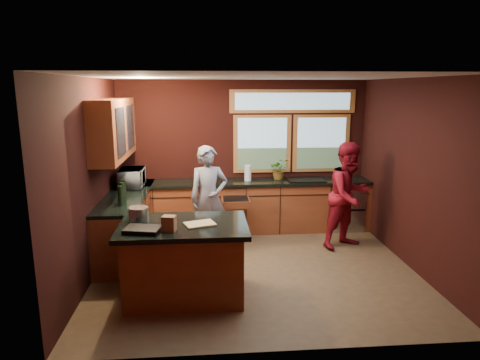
{
  "coord_description": "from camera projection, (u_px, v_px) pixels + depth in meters",
  "views": [
    {
      "loc": [
        -0.69,
        -5.74,
        2.56
      ],
      "look_at": [
        -0.19,
        0.4,
        1.23
      ],
      "focal_mm": 32.0,
      "sensor_mm": 36.0,
      "label": 1
    }
  ],
  "objects": [
    {
      "name": "left_counter",
      "position": [
        127.0,
        223.0,
        6.76
      ],
      "size": [
        0.64,
        2.3,
        0.93
      ],
      "color": "brown",
      "rests_on": "floor"
    },
    {
      "name": "floor",
      "position": [
        255.0,
        268.0,
        6.19
      ],
      "size": [
        4.5,
        4.5,
        0.0
      ],
      "primitive_type": "plane",
      "color": "brown",
      "rests_on": "ground"
    },
    {
      "name": "black_tray",
      "position": [
        143.0,
        230.0,
        4.89
      ],
      "size": [
        0.45,
        0.35,
        0.05
      ],
      "primitive_type": "cube",
      "rotation": [
        0.0,
        0.0,
        -0.2
      ],
      "color": "black",
      "rests_on": "island"
    },
    {
      "name": "paper_towel",
      "position": [
        248.0,
        173.0,
        7.63
      ],
      "size": [
        0.12,
        0.12,
        0.28
      ],
      "primitive_type": "cylinder",
      "color": "white",
      "rests_on": "back_counter"
    },
    {
      "name": "potted_plant",
      "position": [
        279.0,
        169.0,
        7.71
      ],
      "size": [
        0.35,
        0.3,
        0.39
      ],
      "primitive_type": "imported",
      "color": "#999999",
      "rests_on": "back_counter"
    },
    {
      "name": "paper_bag",
      "position": [
        169.0,
        224.0,
        4.9
      ],
      "size": [
        0.17,
        0.15,
        0.18
      ],
      "primitive_type": "cube",
      "rotation": [
        0.0,
        0.0,
        -0.23
      ],
      "color": "brown",
      "rests_on": "island"
    },
    {
      "name": "microwave",
      "position": [
        132.0,
        178.0,
        7.13
      ],
      "size": [
        0.39,
        0.57,
        0.31
      ],
      "primitive_type": "imported",
      "rotation": [
        0.0,
        0.0,
        1.58
      ],
      "color": "#999999",
      "rests_on": "left_counter"
    },
    {
      "name": "person_grey",
      "position": [
        209.0,
        199.0,
        6.76
      ],
      "size": [
        0.69,
        0.53,
        1.68
      ],
      "primitive_type": "imported",
      "rotation": [
        0.0,
        0.0,
        0.22
      ],
      "color": "slate",
      "rests_on": "floor"
    },
    {
      "name": "room_shell",
      "position": [
        212.0,
        142.0,
        6.08
      ],
      "size": [
        4.52,
        4.02,
        2.71
      ],
      "color": "black",
      "rests_on": "ground"
    },
    {
      "name": "island",
      "position": [
        184.0,
        260.0,
        5.28
      ],
      "size": [
        1.55,
        1.05,
        0.95
      ],
      "color": "brown",
      "rests_on": "floor"
    },
    {
      "name": "person_red",
      "position": [
        349.0,
        195.0,
        6.87
      ],
      "size": [
        1.04,
        0.96,
        1.73
      ],
      "primitive_type": "imported",
      "rotation": [
        0.0,
        0.0,
        0.47
      ],
      "color": "maroon",
      "rests_on": "floor"
    },
    {
      "name": "stock_pot",
      "position": [
        139.0,
        214.0,
        5.26
      ],
      "size": [
        0.24,
        0.24,
        0.18
      ],
      "primitive_type": "cylinder",
      "color": "silver",
      "rests_on": "island"
    },
    {
      "name": "back_counter",
      "position": [
        255.0,
        206.0,
        7.76
      ],
      "size": [
        4.5,
        0.64,
        0.93
      ],
      "color": "brown",
      "rests_on": "floor"
    },
    {
      "name": "cutting_board",
      "position": [
        200.0,
        224.0,
        5.14
      ],
      "size": [
        0.41,
        0.35,
        0.02
      ],
      "primitive_type": "cube",
      "rotation": [
        0.0,
        0.0,
        0.33
      ],
      "color": "tan",
      "rests_on": "island"
    }
  ]
}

